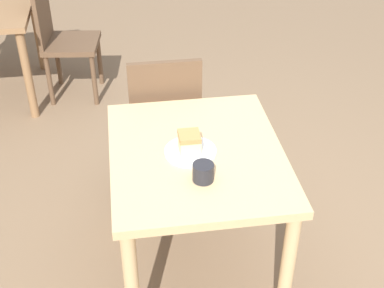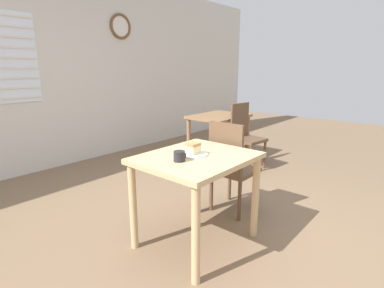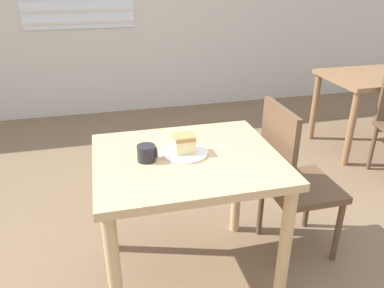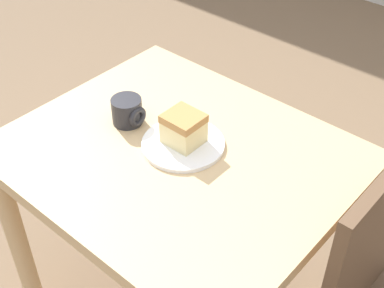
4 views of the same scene
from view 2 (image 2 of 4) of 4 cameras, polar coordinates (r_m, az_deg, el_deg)
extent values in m
plane|color=#7A6047|center=(2.60, 5.03, -18.84)|extent=(14.00, 14.00, 0.00)
cube|color=beige|center=(4.63, -27.46, 12.54)|extent=(10.00, 0.06, 2.80)
torus|color=brown|center=(5.32, -13.43, 20.97)|extent=(0.40, 0.04, 0.40)
cylinder|color=silver|center=(5.32, -13.47, 20.96)|extent=(0.33, 0.01, 0.33)
cube|color=tan|center=(2.35, 0.88, -2.68)|extent=(0.89, 0.74, 0.04)
cylinder|color=tan|center=(2.04, 0.73, -17.11)|extent=(0.06, 0.06, 0.71)
cylinder|color=tan|center=(2.62, 11.98, -9.92)|extent=(0.06, 0.06, 0.71)
cylinder|color=tan|center=(2.45, -11.15, -11.68)|extent=(0.06, 0.06, 0.71)
cylinder|color=tan|center=(2.96, 0.92, -6.76)|extent=(0.06, 0.06, 0.71)
cube|color=olive|center=(4.67, 5.19, 5.27)|extent=(0.88, 0.68, 0.04)
cylinder|color=olive|center=(4.27, 5.20, -0.44)|extent=(0.06, 0.06, 0.67)
cylinder|color=olive|center=(4.91, 10.50, 1.33)|extent=(0.06, 0.06, 0.67)
cylinder|color=olive|center=(4.62, -0.65, 0.75)|extent=(0.06, 0.06, 0.67)
cylinder|color=olive|center=(5.22, 5.00, 2.28)|extent=(0.06, 0.06, 0.67)
cube|color=brown|center=(3.03, 8.17, -4.97)|extent=(0.39, 0.39, 0.04)
cylinder|color=brown|center=(3.17, 12.21, -8.60)|extent=(0.04, 0.04, 0.40)
cylinder|color=brown|center=(3.32, 7.17, -7.27)|extent=(0.04, 0.04, 0.40)
cylinder|color=brown|center=(2.90, 9.02, -10.64)|extent=(0.04, 0.04, 0.40)
cylinder|color=brown|center=(3.07, 3.71, -9.04)|extent=(0.04, 0.04, 0.40)
cube|color=brown|center=(2.81, 6.38, -0.87)|extent=(0.03, 0.37, 0.48)
cube|color=brown|center=(4.33, 10.78, 0.81)|extent=(0.44, 0.44, 0.04)
cylinder|color=brown|center=(4.17, 11.07, -2.92)|extent=(0.04, 0.04, 0.40)
cylinder|color=brown|center=(4.43, 13.65, -2.03)|extent=(0.04, 0.04, 0.40)
cylinder|color=brown|center=(4.36, 7.60, -1.99)|extent=(0.04, 0.04, 0.40)
cylinder|color=brown|center=(4.61, 10.27, -1.19)|extent=(0.04, 0.04, 0.40)
cube|color=brown|center=(4.39, 9.07, 4.56)|extent=(0.37, 0.08, 0.48)
cylinder|color=white|center=(2.36, 0.29, -1.97)|extent=(0.22, 0.22, 0.01)
cube|color=beige|center=(2.35, 0.18, -1.07)|extent=(0.09, 0.09, 0.06)
cube|color=#B27F47|center=(2.34, 0.18, -0.05)|extent=(0.10, 0.09, 0.02)
cylinder|color=#232328|center=(2.20, -2.44, -2.34)|extent=(0.09, 0.09, 0.08)
torus|color=#232328|center=(2.23, -1.68, -2.10)|extent=(0.02, 0.06, 0.06)
camera|label=1|loc=(1.86, -58.55, 29.47)|focal=50.00mm
camera|label=3|loc=(1.38, 47.75, 15.97)|focal=35.00mm
camera|label=4|loc=(2.57, 27.29, 18.40)|focal=50.00mm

